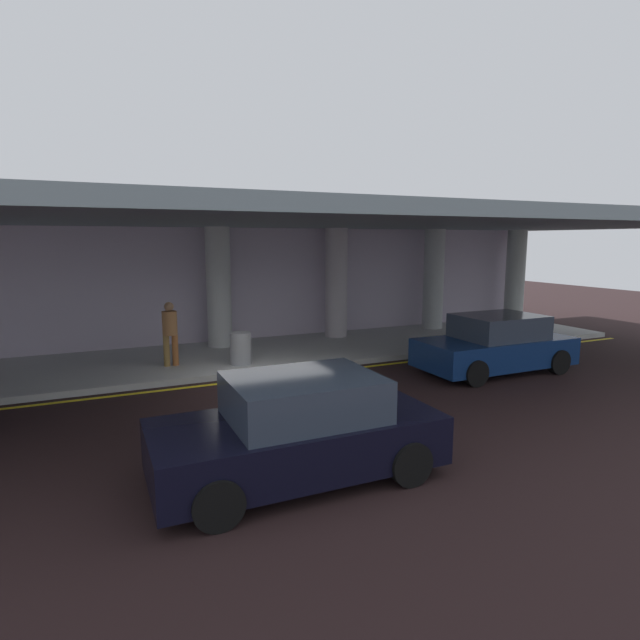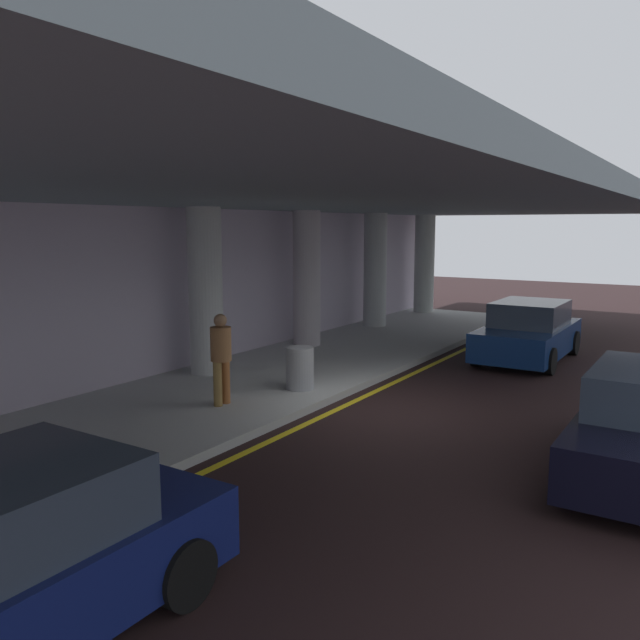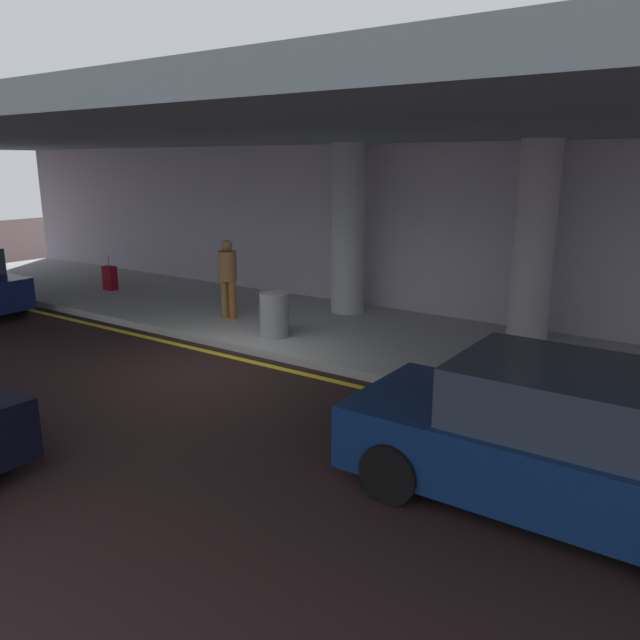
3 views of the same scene
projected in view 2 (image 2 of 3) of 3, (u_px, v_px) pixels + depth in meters
The scene contains 12 objects.
ground_plane at pixel (383, 409), 11.84m from camera, with size 60.00×60.00×0.00m, color black.
sidewalk at pixel (252, 383), 13.48m from camera, with size 26.00×4.20×0.15m, color #AAADAC.
lane_stripe_yellow at pixel (350, 403), 12.22m from camera, with size 26.00×0.14×0.01m, color yellow.
support_column_far_left at pixel (206, 291), 13.87m from camera, with size 0.74×0.74×3.65m, color #ADB0B0.
support_column_left_mid at pixel (307, 279), 17.21m from camera, with size 0.74×0.74×3.65m, color #B0A8AF.
support_column_center at pixel (375, 270), 20.54m from camera, with size 0.74×0.74×3.65m, color #A9AEAF.
support_column_right_mid at pixel (424, 264), 23.88m from camera, with size 0.74×0.74×3.65m, color #A9B1AB.
ceiling_overhang at pixel (269, 198), 12.64m from camera, with size 28.00×13.20×0.30m, color gray.
terminal_back_wall at pixel (173, 292), 14.40m from camera, with size 26.00×0.30×3.80m, color #B6ABBF.
car_navy at pixel (528, 333), 16.08m from camera, with size 4.10×1.92×1.50m.
traveler_with_luggage at pixel (221, 353), 11.49m from camera, with size 0.38×0.38×1.68m.
trash_bin_steel at pixel (300, 368), 12.69m from camera, with size 0.56×0.56×0.85m, color gray.
Camera 2 is at (-10.30, -5.17, 3.40)m, focal length 35.59 mm.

